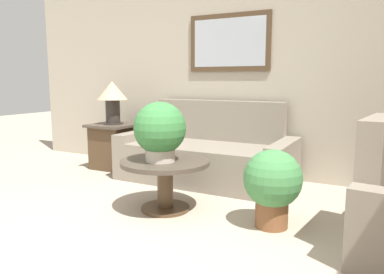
% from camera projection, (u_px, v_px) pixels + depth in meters
% --- Properties ---
extents(ground_plane, '(20.00, 20.00, 0.00)m').
position_uv_depth(ground_plane, '(99.00, 269.00, 2.40)').
color(ground_plane, tan).
extents(wall_back, '(6.99, 0.09, 2.60)m').
position_uv_depth(wall_back, '(249.00, 71.00, 4.64)').
color(wall_back, '#B2A893').
rests_on(wall_back, ground_plane).
extents(couch_main, '(2.05, 0.93, 0.95)m').
position_uv_depth(couch_main, '(207.00, 156.00, 4.49)').
color(couch_main, gray).
rests_on(couch_main, ground_plane).
extents(coffee_table, '(0.82, 0.82, 0.47)m').
position_uv_depth(coffee_table, '(165.00, 174.00, 3.45)').
color(coffee_table, '#4C3823').
rests_on(coffee_table, ground_plane).
extents(side_table, '(0.58, 0.58, 0.61)m').
position_uv_depth(side_table, '(114.00, 146.00, 5.13)').
color(side_table, '#4C3823').
rests_on(side_table, ground_plane).
extents(table_lamp, '(0.41, 0.41, 0.58)m').
position_uv_depth(table_lamp, '(112.00, 96.00, 5.03)').
color(table_lamp, '#2D2823').
rests_on(table_lamp, side_table).
extents(potted_plant_on_table, '(0.47, 0.47, 0.54)m').
position_uv_depth(potted_plant_on_table, '(160.00, 130.00, 3.35)').
color(potted_plant_on_table, beige).
rests_on(potted_plant_on_table, coffee_table).
extents(potted_plant_floor, '(0.48, 0.48, 0.65)m').
position_uv_depth(potted_plant_floor, '(273.00, 183.00, 3.04)').
color(potted_plant_floor, brown).
rests_on(potted_plant_floor, ground_plane).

